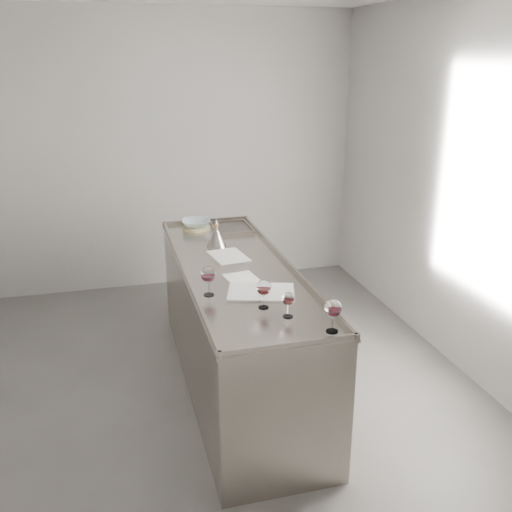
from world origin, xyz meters
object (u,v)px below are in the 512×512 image
object	(u,v)px
wine_funnel	(216,238)
notebook	(261,292)
wine_glass_left	(208,275)
wine_glass_middle	(264,288)
wine_glass_right	(333,309)
wine_glass_small	(288,300)
counter	(237,328)
ceramic_bowl	(196,223)

from	to	relation	value
wine_funnel	notebook	bearing A→B (deg)	-84.90
wine_glass_left	wine_glass_middle	bearing A→B (deg)	-43.91
notebook	wine_funnel	bearing A→B (deg)	112.03
wine_glass_right	wine_glass_small	bearing A→B (deg)	126.01
wine_glass_right	wine_glass_left	bearing A→B (deg)	129.82
wine_glass_left	wine_funnel	xyz separation A→B (m)	(0.23, 0.92, -0.06)
counter	wine_glass_left	world-z (taller)	wine_glass_left
notebook	ceramic_bowl	bearing A→B (deg)	113.12
wine_funnel	wine_glass_right	bearing A→B (deg)	-78.73
wine_glass_middle	wine_funnel	xyz separation A→B (m)	(-0.04, 1.19, -0.06)
notebook	wine_glass_middle	bearing A→B (deg)	-84.71
counter	notebook	world-z (taller)	counter
counter	wine_glass_small	bearing A→B (deg)	-83.06
wine_glass_left	wine_glass_right	distance (m)	0.86
wine_funnel	ceramic_bowl	bearing A→B (deg)	98.27
wine_glass_right	wine_glass_middle	bearing A→B (deg)	124.76
counter	wine_glass_right	distance (m)	1.27
notebook	wine_funnel	world-z (taller)	wine_funnel
wine_funnel	wine_glass_small	bearing A→B (deg)	-83.92
wine_glass_middle	wine_funnel	size ratio (longest dim) A/B	0.78
wine_glass_right	ceramic_bowl	world-z (taller)	wine_glass_right
wine_glass_right	notebook	xyz separation A→B (m)	(-0.23, 0.61, -0.13)
wine_glass_middle	wine_funnel	distance (m)	1.19
wine_glass_middle	wine_glass_right	distance (m)	0.48
wine_glass_small	ceramic_bowl	xyz separation A→B (m)	(-0.22, 1.85, -0.06)
notebook	wine_funnel	size ratio (longest dim) A/B	2.12
counter	wine_glass_right	bearing A→B (deg)	-75.73
wine_glass_small	wine_funnel	xyz separation A→B (m)	(-0.14, 1.35, -0.04)
wine_funnel	counter	bearing A→B (deg)	-85.39
wine_glass_right	wine_funnel	xyz separation A→B (m)	(-0.32, 1.58, -0.06)
counter	wine_glass_right	world-z (taller)	wine_glass_right
wine_glass_small	ceramic_bowl	bearing A→B (deg)	96.68
wine_glass_middle	notebook	distance (m)	0.25
wine_glass_small	notebook	size ratio (longest dim) A/B	0.31
counter	ceramic_bowl	size ratio (longest dim) A/B	9.98
wine_glass_left	wine_glass_small	xyz separation A→B (m)	(0.38, -0.42, -0.03)
wine_glass_middle	notebook	xyz separation A→B (m)	(0.04, 0.21, -0.12)
notebook	wine_glass_small	bearing A→B (deg)	-64.45
ceramic_bowl	wine_glass_middle	bearing A→B (deg)	-86.06
counter	notebook	size ratio (longest dim) A/B	5.07
wine_glass_left	counter	bearing A→B (deg)	56.84
wine_glass_middle	wine_glass_small	world-z (taller)	wine_glass_middle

